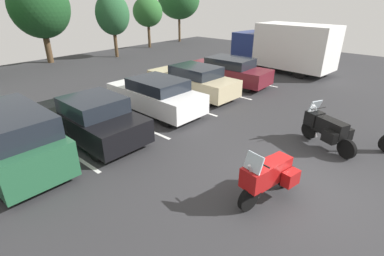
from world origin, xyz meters
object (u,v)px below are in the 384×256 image
Objects in this scene: car_green at (10,138)px; box_truck at (285,47)px; motorcycle_touring at (268,175)px; car_maroon at (228,71)px; car_black at (92,118)px; car_white at (156,95)px; car_champagne at (192,81)px; motorcycle_third at (327,128)px.

car_green is 16.25m from box_truck.
car_maroon reaches higher than motorcycle_touring.
car_black is 0.98× the size of car_white.
car_maroon is at bearing 1.91° from car_white.
car_champagne is (5.87, 0.57, 0.01)m from car_black.
car_champagne is (4.95, 6.70, 0.06)m from motorcycle_touring.
car_black is 3.13m from car_white.
car_white is at bearing 4.16° from car_black.
car_maroon is (11.20, 0.36, -0.16)m from car_green.
motorcycle_touring is 3.72m from motorcycle_third.
car_maroon reaches higher than motorcycle_third.
box_truck is at bearing -4.17° from car_white.
car_white is at bearing 1.78° from car_green.
motorcycle_third is 6.96m from car_champagne.
motorcycle_third is 0.45× the size of car_black.
car_champagne is at bearing 176.84° from car_maroon.
car_black is (2.52, -0.05, -0.17)m from car_green.
car_black is (-0.91, 6.14, 0.05)m from motorcycle_touring.
car_black is at bearing 126.40° from motorcycle_third.
box_truck reaches higher than motorcycle_touring.
motorcycle_third is at bearing -2.17° from motorcycle_touring.
car_black is 0.90× the size of car_maroon.
box_truck is (16.22, -0.60, 0.67)m from car_green.
car_champagne reaches higher than motorcycle_touring.
car_green reaches higher than car_black.
car_white is at bearing 103.06° from motorcycle_third.
car_green is 2.53m from car_black.
car_maroon is at bearing 58.78° from motorcycle_third.
motorcycle_third is at bearing -41.52° from car_green.
car_black reaches higher than car_maroon.
car_champagne is (1.24, 6.85, 0.07)m from motorcycle_third.
car_white is 0.91× the size of car_maroon.
box_truck is (12.79, 5.59, 0.90)m from motorcycle_touring.
car_black is (-4.63, 6.28, 0.07)m from motorcycle_third.
car_black is at bearing -1.18° from car_green.
motorcycle_third is at bearing -121.22° from car_maroon.
car_black is 5.89m from car_champagne.
motorcycle_third is 9.55m from car_green.
car_green reaches higher than car_white.
car_maroon is at bearing 169.20° from box_truck.
car_black is at bearing 177.72° from box_truck.
car_maroon is at bearing 2.72° from car_black.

